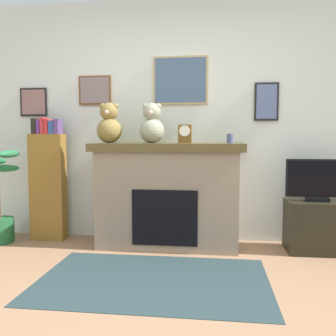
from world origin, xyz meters
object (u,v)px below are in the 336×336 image
bookshelf (48,182)px  television (318,181)px  mantel_clock (185,134)px  candle_jar (230,139)px  teddy_bear_grey (109,125)px  tv_stand (316,226)px  teddy_bear_cream (152,125)px  fireplace (168,194)px

bookshelf → television: size_ratio=2.18×
television → mantel_clock: (-1.30, 0.01, 0.46)m
candle_jar → teddy_bear_grey: bearing=-180.0°
bookshelf → teddy_bear_grey: bearing=-7.4°
tv_stand → television: television is taller
teddy_bear_grey → teddy_bear_cream: (0.45, 0.00, -0.00)m
candle_jar → teddy_bear_grey: 1.24m
candle_jar → mantel_clock: bearing=-179.8°
fireplace → candle_jar: size_ratio=16.15×
bookshelf → teddy_bear_grey: 0.96m
teddy_bear_grey → teddy_bear_cream: 0.45m
television → mantel_clock: size_ratio=3.28×
fireplace → teddy_bear_cream: teddy_bear_cream is taller
television → candle_jar: candle_jar is taller
bookshelf → television: (2.81, -0.10, 0.07)m
teddy_bear_grey → teddy_bear_cream: bearing=0.0°
tv_stand → teddy_bear_grey: 2.31m
bookshelf → mantel_clock: 1.60m
teddy_bear_cream → tv_stand: bearing=-0.2°
mantel_clock → teddy_bear_cream: size_ratio=0.46×
television → candle_jar: size_ratio=6.45×
tv_stand → teddy_bear_grey: teddy_bear_grey is taller
television → teddy_bear_grey: 2.15m
candle_jar → bookshelf: bearing=177.3°
candle_jar → teddy_bear_grey: (-1.23, -0.00, 0.14)m
tv_stand → teddy_bear_cream: size_ratio=1.41×
tv_stand → mantel_clock: bearing=179.8°
tv_stand → television: size_ratio=0.94×
bookshelf → teddy_bear_grey: (0.72, -0.09, 0.62)m
tv_stand → teddy_bear_grey: bearing=179.8°
candle_jar → teddy_bear_cream: size_ratio=0.23×
fireplace → mantel_clock: size_ratio=8.22×
tv_stand → candle_jar: bearing=179.6°
teddy_bear_grey → mantel_clock: bearing=-0.1°
teddy_bear_grey → candle_jar: bearing=0.0°
television → teddy_bear_grey: bearing=179.8°
tv_stand → mantel_clock: size_ratio=3.09×
tv_stand → candle_jar: size_ratio=6.08×
candle_jar → teddy_bear_cream: 0.80m
tv_stand → teddy_bear_grey: size_ratio=1.39×
bookshelf → television: bookshelf is taller
bookshelf → mantel_clock: (1.51, -0.10, 0.53)m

